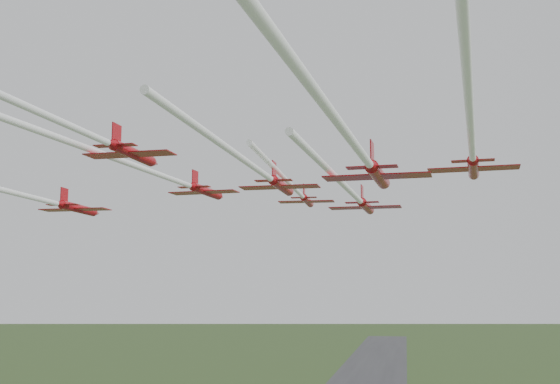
% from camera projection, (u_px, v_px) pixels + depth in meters
% --- Properties ---
extents(jet_lead, '(7.82, 44.77, 2.35)m').
position_uv_depth(jet_lead, '(297.00, 191.00, 89.58)').
color(jet_lead, '#AE0D15').
extents(jet_row2_left, '(10.25, 56.99, 2.62)m').
position_uv_depth(jet_row2_left, '(157.00, 173.00, 75.61)').
color(jet_row2_left, '#AE0D15').
extents(jet_row2_right, '(8.49, 45.78, 2.51)m').
position_uv_depth(jet_row2_right, '(354.00, 195.00, 73.46)').
color(jet_row2_right, '#AE0D15').
extents(jet_row3_left, '(8.05, 52.98, 2.41)m').
position_uv_depth(jet_row3_left, '(15.00, 193.00, 68.65)').
color(jet_row3_left, '#AE0D15').
extents(jet_row3_mid, '(8.63, 43.16, 2.57)m').
position_uv_depth(jet_row3_mid, '(262.00, 173.00, 67.62)').
color(jet_row3_mid, '#AE0D15').
extents(jet_row3_right, '(9.02, 49.34, 2.58)m').
position_uv_depth(jet_row3_right, '(472.00, 145.00, 57.84)').
color(jet_row3_right, '#AE0D15').
extents(jet_row4_left, '(8.22, 53.52, 2.44)m').
position_uv_depth(jet_row4_left, '(54.00, 119.00, 50.58)').
color(jet_row4_left, '#AE0D15').
extents(jet_row4_right, '(9.87, 69.33, 2.66)m').
position_uv_depth(jet_row4_right, '(338.00, 122.00, 40.43)').
color(jet_row4_right, '#AE0D15').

